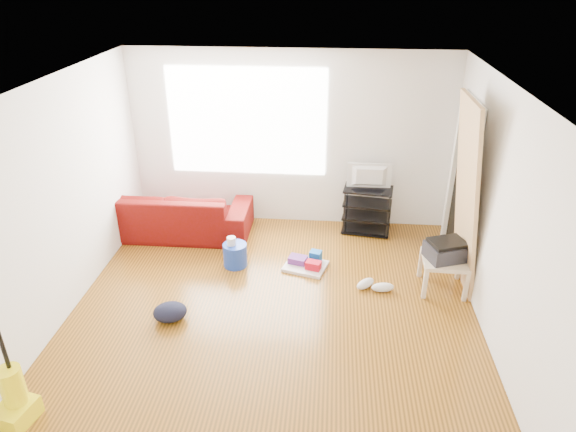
# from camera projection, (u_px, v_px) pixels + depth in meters

# --- Properties ---
(room) EXTENTS (4.51, 5.01, 2.51)m
(room) POSITION_uv_depth(u_px,v_px,m) (278.00, 215.00, 5.10)
(room) COLOR #513510
(room) RESTS_ON ground
(sofa) EXTENTS (2.22, 0.87, 0.65)m
(sofa) POSITION_uv_depth(u_px,v_px,m) (174.00, 232.00, 7.40)
(sofa) COLOR #4F0802
(sofa) RESTS_ON ground
(tv_stand) EXTENTS (0.72, 0.47, 0.67)m
(tv_stand) POSITION_uv_depth(u_px,v_px,m) (367.00, 210.00, 7.27)
(tv_stand) COLOR black
(tv_stand) RESTS_ON ground
(tv) EXTENTS (0.61, 0.08, 0.35)m
(tv) POSITION_uv_depth(u_px,v_px,m) (369.00, 177.00, 7.04)
(tv) COLOR black
(tv) RESTS_ON tv_stand
(side_table) EXTENTS (0.52, 0.52, 0.41)m
(side_table) POSITION_uv_depth(u_px,v_px,m) (444.00, 263.00, 6.00)
(side_table) COLOR tan
(side_table) RESTS_ON ground
(printer) EXTENTS (0.53, 0.47, 0.23)m
(printer) POSITION_uv_depth(u_px,v_px,m) (446.00, 250.00, 5.92)
(printer) COLOR black
(printer) RESTS_ON side_table
(bucket) EXTENTS (0.35, 0.35, 0.30)m
(bucket) POSITION_uv_depth(u_px,v_px,m) (236.00, 265.00, 6.61)
(bucket) COLOR #1839AD
(bucket) RESTS_ON ground
(toilet_paper) EXTENTS (0.11, 0.11, 0.10)m
(toilet_paper) POSITION_uv_depth(u_px,v_px,m) (232.00, 251.00, 6.51)
(toilet_paper) COLOR silver
(toilet_paper) RESTS_ON bucket
(cleaning_tray) EXTENTS (0.60, 0.53, 0.18)m
(cleaning_tray) POSITION_uv_depth(u_px,v_px,m) (307.00, 263.00, 6.54)
(cleaning_tray) COLOR silver
(cleaning_tray) RESTS_ON ground
(backpack) EXTENTS (0.43, 0.39, 0.20)m
(backpack) POSITION_uv_depth(u_px,v_px,m) (171.00, 319.00, 5.61)
(backpack) COLOR black
(backpack) RESTS_ON ground
(sneakers) EXTENTS (0.48, 0.28, 0.11)m
(sneakers) POSITION_uv_depth(u_px,v_px,m) (374.00, 285.00, 6.10)
(sneakers) COLOR silver
(sneakers) RESTS_ON ground
(vacuum) EXTENTS (0.34, 0.37, 1.33)m
(vacuum) POSITION_uv_depth(u_px,v_px,m) (14.00, 397.00, 4.30)
(vacuum) COLOR yellow
(vacuum) RESTS_ON ground
(door_panel) EXTENTS (0.28, 0.90, 2.24)m
(door_panel) POSITION_uv_depth(u_px,v_px,m) (452.00, 279.00, 6.31)
(door_panel) COLOR tan
(door_panel) RESTS_ON ground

